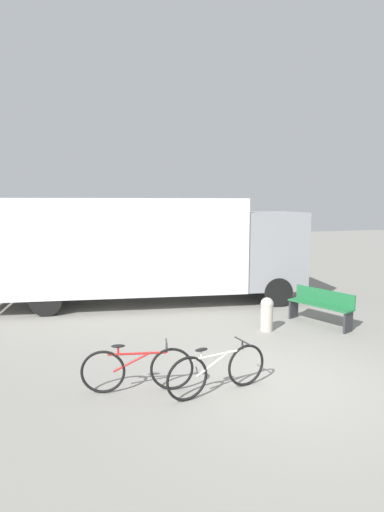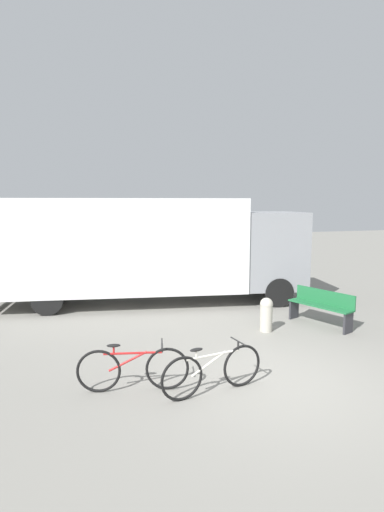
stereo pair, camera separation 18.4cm
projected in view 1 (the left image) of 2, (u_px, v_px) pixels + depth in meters
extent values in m
plane|color=gray|center=(284.00, 384.00, 6.70)|extent=(60.00, 60.00, 0.00)
cube|color=white|center=(121.00, 245.00, 11.76)|extent=(7.45, 3.36, 2.71)
cube|color=gray|center=(267.00, 249.00, 12.47)|extent=(2.17, 2.39, 2.31)
cylinder|color=black|center=(257.00, 280.00, 13.55)|extent=(0.89, 0.42, 0.85)
cylinder|color=black|center=(277.00, 292.00, 11.70)|extent=(0.89, 0.42, 0.85)
cylinder|color=black|center=(59.00, 286.00, 12.56)|extent=(0.89, 0.42, 0.85)
cylinder|color=black|center=(46.00, 300.00, 10.71)|extent=(0.89, 0.42, 0.85)
cube|color=#1E6638|center=(320.00, 305.00, 9.88)|extent=(0.95, 1.69, 0.03)
cube|color=#1E6638|center=(324.00, 297.00, 9.97)|extent=(0.61, 1.56, 0.38)
cube|color=#2D2D33|center=(348.00, 322.00, 9.31)|extent=(0.34, 0.17, 0.49)
cube|color=#2D2D33|center=(294.00, 309.00, 10.52)|extent=(0.34, 0.17, 0.49)
torus|color=black|center=(103.00, 372.00, 6.34)|extent=(0.70, 0.19, 0.71)
torus|color=black|center=(172.00, 369.00, 6.45)|extent=(0.70, 0.19, 0.71)
cylinder|color=red|center=(137.00, 354.00, 6.36)|extent=(0.92, 0.23, 0.04)
cylinder|color=red|center=(132.00, 362.00, 6.37)|extent=(0.61, 0.17, 0.33)
cylinder|color=red|center=(118.00, 351.00, 6.32)|extent=(0.03, 0.03, 0.12)
ellipsoid|color=black|center=(118.00, 346.00, 6.31)|extent=(0.23, 0.13, 0.05)
cylinder|color=black|center=(167.00, 348.00, 6.40)|extent=(0.03, 0.03, 0.15)
cylinder|color=black|center=(167.00, 343.00, 6.39)|extent=(0.12, 0.44, 0.02)
torus|color=black|center=(187.00, 379.00, 6.09)|extent=(0.71, 0.16, 0.71)
torus|color=black|center=(246.00, 365.00, 6.60)|extent=(0.71, 0.16, 0.71)
cylinder|color=silver|center=(218.00, 355.00, 6.31)|extent=(0.93, 0.19, 0.04)
cylinder|color=silver|center=(213.00, 364.00, 6.29)|extent=(0.62, 0.14, 0.33)
cylinder|color=silver|center=(201.00, 355.00, 6.16)|extent=(0.03, 0.03, 0.12)
ellipsoid|color=black|center=(201.00, 350.00, 6.15)|extent=(0.23, 0.12, 0.05)
cylinder|color=black|center=(242.00, 345.00, 6.51)|extent=(0.03, 0.03, 0.15)
cylinder|color=black|center=(242.00, 341.00, 6.50)|extent=(0.10, 0.44, 0.02)
cylinder|color=#B2AD9E|center=(267.00, 317.00, 9.45)|extent=(0.29, 0.29, 0.65)
sphere|color=#B2AD9E|center=(267.00, 304.00, 9.41)|extent=(0.31, 0.31, 0.31)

